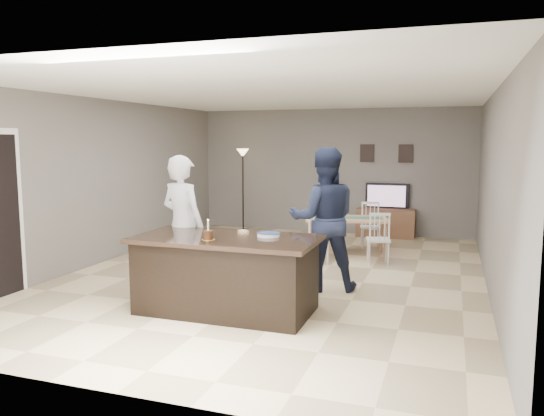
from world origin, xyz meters
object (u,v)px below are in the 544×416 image
(kitchen_island, at_px, (226,274))
(floor_lamp, at_px, (243,167))
(birthday_cake, at_px, (208,235))
(plate_stack, at_px, (268,235))
(tv_console, at_px, (386,223))
(woman, at_px, (183,225))
(television, at_px, (387,196))
(dining_table, at_px, (346,224))
(man, at_px, (324,219))

(kitchen_island, bearing_deg, floor_lamp, 109.90)
(birthday_cake, height_order, plate_stack, birthday_cake)
(tv_console, bearing_deg, kitchen_island, -102.16)
(woman, distance_m, birthday_cake, 1.08)
(tv_console, height_order, plate_stack, plate_stack)
(kitchen_island, xyz_separation_m, plate_stack, (0.46, 0.19, 0.47))
(plate_stack, bearing_deg, floor_lamp, 114.93)
(television, xyz_separation_m, birthday_cake, (-1.32, -5.87, 0.09))
(kitchen_island, distance_m, birthday_cake, 0.57)
(tv_console, height_order, dining_table, dining_table)
(man, xyz_separation_m, birthday_cake, (-0.98, -1.54, -0.01))
(man, height_order, plate_stack, man)
(tv_console, xyz_separation_m, birthday_cake, (-1.32, -5.80, 0.66))
(tv_console, bearing_deg, birthday_cake, -102.78)
(birthday_cake, relative_size, plate_stack, 0.86)
(woman, height_order, floor_lamp, floor_lamp)
(woman, bearing_deg, dining_table, -102.07)
(television, relative_size, plate_stack, 3.32)
(television, distance_m, man, 4.35)
(kitchen_island, bearing_deg, dining_table, 78.11)
(woman, xyz_separation_m, floor_lamp, (-1.08, 4.80, 0.51))
(woman, bearing_deg, plate_stack, -179.23)
(television, distance_m, floor_lamp, 3.20)
(floor_lamp, bearing_deg, kitchen_island, -70.10)
(television, height_order, floor_lamp, floor_lamp)
(floor_lamp, bearing_deg, dining_table, -33.77)
(television, relative_size, birthday_cake, 3.88)
(man, height_order, birthday_cake, man)
(kitchen_island, xyz_separation_m, tv_console, (1.20, 5.57, -0.15))
(kitchen_island, distance_m, plate_stack, 0.68)
(kitchen_island, bearing_deg, television, 77.99)
(kitchen_island, bearing_deg, birthday_cake, -116.37)
(television, height_order, plate_stack, television)
(television, height_order, birthday_cake, birthday_cake)
(floor_lamp, bearing_deg, woman, -77.37)
(television, height_order, dining_table, television)
(television, xyz_separation_m, floor_lamp, (-3.14, -0.29, 0.56))
(tv_console, relative_size, plate_stack, 4.36)
(woman, bearing_deg, television, -95.94)
(dining_table, bearing_deg, floor_lamp, 132.35)
(television, bearing_deg, man, 85.56)
(woman, distance_m, man, 1.89)
(woman, xyz_separation_m, dining_table, (1.61, 3.01, -0.36))
(tv_console, xyz_separation_m, woman, (-2.06, -5.02, 0.62))
(kitchen_island, bearing_deg, tv_console, 77.84)
(kitchen_island, bearing_deg, woman, 147.47)
(tv_console, distance_m, television, 0.57)
(kitchen_island, height_order, dining_table, kitchen_island)
(tv_console, distance_m, birthday_cake, 5.99)
(television, relative_size, woman, 0.50)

